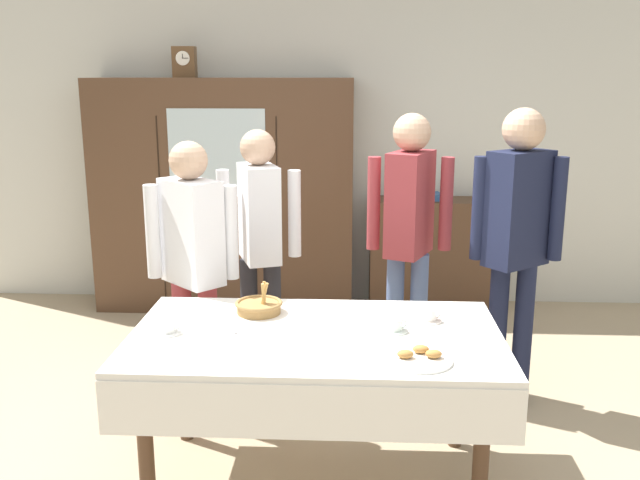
% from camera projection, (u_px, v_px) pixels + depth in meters
% --- Properties ---
extents(ground_plane, '(12.00, 12.00, 0.00)m').
position_uv_depth(ground_plane, '(318.00, 456.00, 3.61)').
color(ground_plane, tan).
rests_on(ground_plane, ground).
extents(back_wall, '(6.40, 0.10, 2.70)m').
position_uv_depth(back_wall, '(334.00, 144.00, 5.86)').
color(back_wall, silver).
rests_on(back_wall, ground).
extents(dining_table, '(1.73, 0.99, 0.76)m').
position_uv_depth(dining_table, '(315.00, 356.00, 3.23)').
color(dining_table, '#4C3321').
rests_on(dining_table, ground).
extents(wall_cabinet, '(2.12, 0.46, 1.90)m').
position_uv_depth(wall_cabinet, '(224.00, 196.00, 5.71)').
color(wall_cabinet, '#4C3321').
rests_on(wall_cabinet, ground).
extents(mantel_clock, '(0.18, 0.11, 0.24)m').
position_uv_depth(mantel_clock, '(184.00, 62.00, 5.47)').
color(mantel_clock, brown).
rests_on(mantel_clock, wall_cabinet).
extents(bookshelf_low, '(1.01, 0.35, 0.93)m').
position_uv_depth(bookshelf_low, '(431.00, 254.00, 5.79)').
color(bookshelf_low, '#4C3321').
rests_on(bookshelf_low, ground).
extents(book_stack, '(0.15, 0.22, 0.05)m').
position_uv_depth(book_stack, '(433.00, 196.00, 5.68)').
color(book_stack, '#2D5184').
rests_on(book_stack, bookshelf_low).
extents(tea_cup_center, '(0.13, 0.13, 0.06)m').
position_uv_depth(tea_cup_center, '(168.00, 328.00, 3.23)').
color(tea_cup_center, white).
rests_on(tea_cup_center, dining_table).
extents(tea_cup_back_edge, '(0.13, 0.13, 0.06)m').
position_uv_depth(tea_cup_back_edge, '(394.00, 326.00, 3.25)').
color(tea_cup_back_edge, silver).
rests_on(tea_cup_back_edge, dining_table).
extents(tea_cup_far_left, '(0.13, 0.13, 0.06)m').
position_uv_depth(tea_cup_far_left, '(429.00, 316.00, 3.38)').
color(tea_cup_far_left, white).
rests_on(tea_cup_far_left, dining_table).
extents(bread_basket, '(0.24, 0.24, 0.16)m').
position_uv_depth(bread_basket, '(259.00, 306.00, 3.50)').
color(bread_basket, '#9E7542').
rests_on(bread_basket, dining_table).
extents(pastry_plate, '(0.28, 0.28, 0.05)m').
position_uv_depth(pastry_plate, '(420.00, 358.00, 2.92)').
color(pastry_plate, white).
rests_on(pastry_plate, dining_table).
extents(spoon_mid_right, '(0.12, 0.02, 0.01)m').
position_uv_depth(spoon_mid_right, '(183.00, 312.00, 3.51)').
color(spoon_mid_right, silver).
rests_on(spoon_mid_right, dining_table).
extents(spoon_near_right, '(0.12, 0.02, 0.01)m').
position_uv_depth(spoon_near_right, '(229.00, 332.00, 3.23)').
color(spoon_near_right, silver).
rests_on(spoon_near_right, dining_table).
extents(person_behind_table_right, '(0.52, 0.41, 1.71)m').
position_uv_depth(person_behind_table_right, '(409.00, 222.00, 4.26)').
color(person_behind_table_right, slate).
rests_on(person_behind_table_right, ground).
extents(person_beside_shelf, '(0.52, 0.39, 1.58)m').
position_uv_depth(person_beside_shelf, '(192.00, 253.00, 3.89)').
color(person_beside_shelf, '#933338').
rests_on(person_beside_shelf, ground).
extents(person_by_cabinet, '(0.52, 0.41, 1.61)m').
position_uv_depth(person_by_cabinet, '(259.00, 232.00, 4.31)').
color(person_by_cabinet, '#232328').
rests_on(person_by_cabinet, ground).
extents(person_behind_table_left, '(0.52, 0.38, 1.76)m').
position_uv_depth(person_behind_table_left, '(517.00, 229.00, 3.93)').
color(person_behind_table_left, '#191E38').
rests_on(person_behind_table_left, ground).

